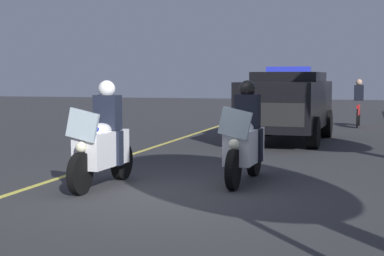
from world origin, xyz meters
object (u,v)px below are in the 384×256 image
object	(u,v)px
police_motorcycle_lead_right	(245,141)
police_motorcycle_lead_left	(102,144)
police_suv	(288,103)
cyclist_background	(359,103)

from	to	relation	value
police_motorcycle_lead_right	police_motorcycle_lead_left	bearing A→B (deg)	-64.00
police_suv	cyclist_background	world-z (taller)	police_suv
police_motorcycle_lead_left	police_motorcycle_lead_right	size ratio (longest dim) A/B	1.00
police_motorcycle_lead_left	police_suv	size ratio (longest dim) A/B	0.43
police_suv	police_motorcycle_lead_left	bearing A→B (deg)	-14.02
police_motorcycle_lead_left	police_motorcycle_lead_right	distance (m)	2.37
police_motorcycle_lead_left	police_motorcycle_lead_right	world-z (taller)	same
police_motorcycle_lead_right	cyclist_background	bearing A→B (deg)	172.68
police_motorcycle_lead_left	cyclist_background	size ratio (longest dim) A/B	1.22
police_motorcycle_lead_left	police_suv	bearing A→B (deg)	165.98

